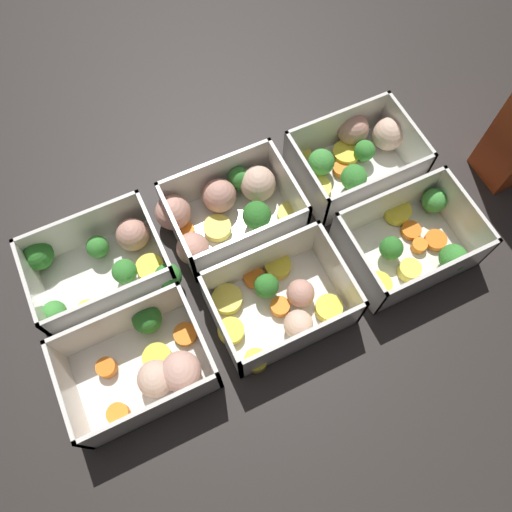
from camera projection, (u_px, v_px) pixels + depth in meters
name	position (u px, v px, depth m)	size (l,w,h in m)	color
ground_plane	(256.00, 264.00, 0.68)	(4.00, 4.00, 0.00)	#282321
container_near_left	(150.00, 365.00, 0.60)	(0.17, 0.13, 0.07)	silver
container_near_center	(280.00, 303.00, 0.63)	(0.18, 0.15, 0.07)	silver
container_near_right	(413.00, 242.00, 0.66)	(0.17, 0.14, 0.07)	silver
container_far_left	(104.00, 265.00, 0.65)	(0.18, 0.14, 0.07)	silver
container_far_center	(226.00, 209.00, 0.68)	(0.20, 0.12, 0.07)	silver
container_far_right	(355.00, 154.00, 0.72)	(0.19, 0.15, 0.07)	silver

